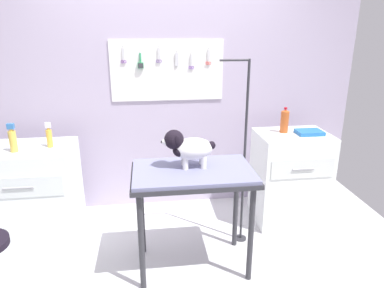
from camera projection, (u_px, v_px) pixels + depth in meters
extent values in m
cube|color=silver|center=(178.00, 277.00, 2.81)|extent=(4.40, 4.00, 0.04)
cube|color=#B1A4BF|center=(165.00, 101.00, 3.64)|extent=(4.00, 0.06, 2.30)
cube|color=white|center=(167.00, 71.00, 3.51)|extent=(1.13, 0.02, 0.60)
cylinder|color=gray|center=(123.00, 46.00, 3.37)|extent=(0.01, 0.02, 0.01)
cube|color=silver|center=(122.00, 54.00, 3.39)|extent=(0.01, 0.00, 0.11)
cube|color=silver|center=(124.00, 54.00, 3.39)|extent=(0.01, 0.00, 0.11)
torus|color=#6C358C|center=(122.00, 62.00, 3.41)|extent=(0.03, 0.01, 0.03)
torus|color=#6C358C|center=(125.00, 62.00, 3.41)|extent=(0.03, 0.01, 0.03)
cylinder|color=gray|center=(140.00, 52.00, 3.41)|extent=(0.01, 0.02, 0.01)
cylinder|color=#2D945B|center=(140.00, 58.00, 3.42)|extent=(0.02, 0.02, 0.09)
cube|color=#2D945B|center=(141.00, 65.00, 3.44)|extent=(0.06, 0.02, 0.06)
cube|color=#333338|center=(141.00, 66.00, 3.43)|extent=(0.05, 0.01, 0.05)
cylinder|color=gray|center=(158.00, 46.00, 3.42)|extent=(0.01, 0.02, 0.01)
cube|color=silver|center=(158.00, 54.00, 3.43)|extent=(0.01, 0.00, 0.11)
cube|color=silver|center=(159.00, 54.00, 3.43)|extent=(0.01, 0.00, 0.11)
torus|color=#624189|center=(158.00, 61.00, 3.45)|extent=(0.03, 0.01, 0.03)
torus|color=#624189|center=(160.00, 61.00, 3.45)|extent=(0.03, 0.01, 0.03)
cylinder|color=gray|center=(177.00, 51.00, 3.45)|extent=(0.01, 0.02, 0.01)
cube|color=silver|center=(177.00, 59.00, 3.47)|extent=(0.03, 0.01, 0.13)
cylinder|color=gray|center=(191.00, 53.00, 3.48)|extent=(0.01, 0.02, 0.01)
cube|color=silver|center=(191.00, 60.00, 3.49)|extent=(0.01, 0.00, 0.11)
cube|color=silver|center=(192.00, 60.00, 3.49)|extent=(0.01, 0.00, 0.11)
torus|color=#68379A|center=(190.00, 68.00, 3.51)|extent=(0.03, 0.01, 0.03)
torus|color=#68379A|center=(193.00, 68.00, 3.51)|extent=(0.03, 0.01, 0.03)
cylinder|color=gray|center=(208.00, 48.00, 3.48)|extent=(0.01, 0.02, 0.01)
cube|color=silver|center=(208.00, 56.00, 3.50)|extent=(0.01, 0.00, 0.11)
cube|color=silver|center=(209.00, 56.00, 3.50)|extent=(0.01, 0.00, 0.11)
torus|color=red|center=(207.00, 63.00, 3.52)|extent=(0.03, 0.01, 0.03)
torus|color=red|center=(210.00, 63.00, 3.52)|extent=(0.03, 0.01, 0.03)
cylinder|color=#2D2D33|center=(141.00, 243.00, 2.55)|extent=(0.04, 0.04, 0.79)
cylinder|color=#2D2D33|center=(251.00, 235.00, 2.65)|extent=(0.04, 0.04, 0.79)
cylinder|color=#2D2D33|center=(142.00, 212.00, 2.98)|extent=(0.04, 0.04, 0.79)
cylinder|color=#2D2D33|center=(236.00, 206.00, 3.08)|extent=(0.04, 0.04, 0.79)
cube|color=#2D2D33|center=(193.00, 175.00, 2.68)|extent=(0.94, 0.58, 0.03)
cube|color=slate|center=(193.00, 171.00, 2.67)|extent=(0.91, 0.56, 0.03)
cylinder|color=#2D2D33|center=(240.00, 238.00, 3.29)|extent=(0.11, 0.11, 0.01)
cylinder|color=#2D2D33|center=(245.00, 156.00, 3.03)|extent=(0.02, 0.02, 1.65)
cylinder|color=#2D2D33|center=(235.00, 60.00, 2.75)|extent=(0.24, 0.02, 0.02)
cylinder|color=white|center=(185.00, 163.00, 2.66)|extent=(0.04, 0.04, 0.10)
cylinder|color=white|center=(184.00, 159.00, 2.74)|extent=(0.04, 0.04, 0.10)
cylinder|color=white|center=(204.00, 162.00, 2.67)|extent=(0.04, 0.04, 0.10)
cylinder|color=white|center=(202.00, 158.00, 2.76)|extent=(0.04, 0.04, 0.10)
ellipsoid|color=white|center=(193.00, 149.00, 2.68)|extent=(0.30, 0.19, 0.17)
ellipsoid|color=black|center=(180.00, 150.00, 2.66)|extent=(0.11, 0.13, 0.09)
sphere|color=black|center=(174.00, 140.00, 2.63)|extent=(0.15, 0.15, 0.15)
ellipsoid|color=white|center=(166.00, 142.00, 2.63)|extent=(0.07, 0.06, 0.05)
sphere|color=black|center=(162.00, 142.00, 2.62)|extent=(0.02, 0.02, 0.02)
ellipsoid|color=black|center=(177.00, 141.00, 2.57)|extent=(0.05, 0.03, 0.08)
ellipsoid|color=black|center=(176.00, 136.00, 2.69)|extent=(0.05, 0.03, 0.08)
sphere|color=black|center=(211.00, 145.00, 2.69)|extent=(0.06, 0.06, 0.06)
cube|color=white|center=(32.00, 194.00, 3.19)|extent=(0.80, 0.56, 0.89)
cube|color=silver|center=(19.00, 188.00, 2.86)|extent=(0.70, 0.01, 0.18)
cylinder|color=#99999E|center=(18.00, 188.00, 2.85)|extent=(0.24, 0.02, 0.02)
cube|color=white|center=(290.00, 177.00, 3.50)|extent=(0.68, 0.52, 0.91)
cube|color=silver|center=(303.00, 169.00, 3.19)|extent=(0.60, 0.01, 0.18)
cylinder|color=#99999E|center=(303.00, 169.00, 3.18)|extent=(0.20, 0.02, 0.02)
cylinder|color=gold|center=(50.00, 139.00, 3.03)|extent=(0.05, 0.05, 0.16)
cylinder|color=gold|center=(48.00, 129.00, 3.01)|extent=(0.02, 0.02, 0.02)
cube|color=silver|center=(48.00, 125.00, 3.00)|extent=(0.05, 0.03, 0.04)
cylinder|color=gold|center=(13.00, 142.00, 2.91)|extent=(0.06, 0.06, 0.18)
cylinder|color=gold|center=(11.00, 130.00, 2.88)|extent=(0.03, 0.03, 0.02)
cube|color=#336EB3|center=(10.00, 126.00, 2.87)|extent=(0.05, 0.03, 0.04)
cylinder|color=#BB5322|center=(284.00, 122.00, 3.37)|extent=(0.08, 0.08, 0.21)
cone|color=#BB5322|center=(285.00, 110.00, 3.33)|extent=(0.08, 0.08, 0.02)
cylinder|color=red|center=(286.00, 108.00, 3.32)|extent=(0.03, 0.03, 0.02)
cube|color=#2367B7|center=(309.00, 132.00, 3.34)|extent=(0.24, 0.18, 0.04)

